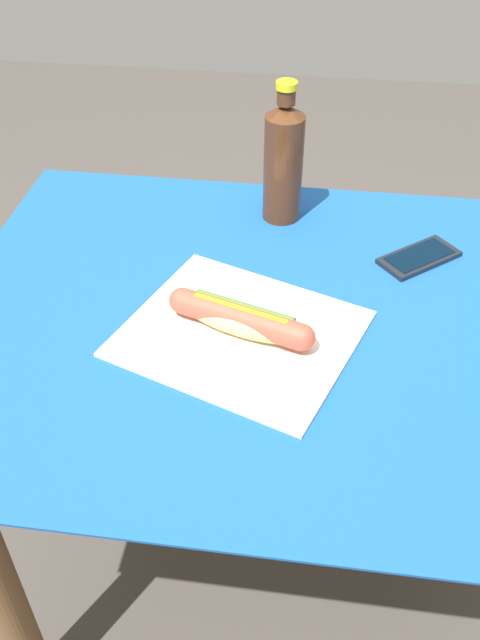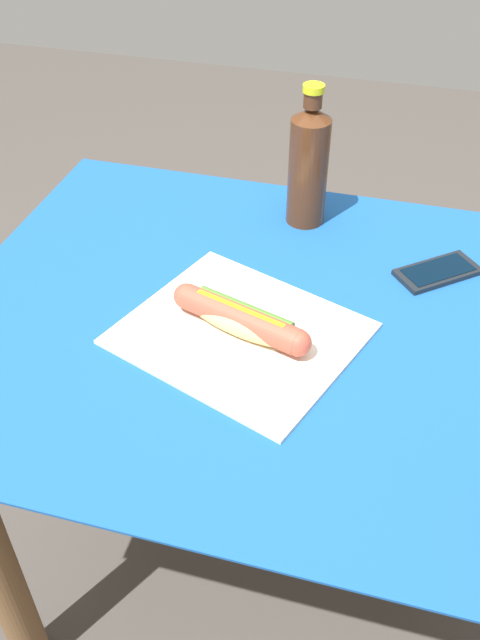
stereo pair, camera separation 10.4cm
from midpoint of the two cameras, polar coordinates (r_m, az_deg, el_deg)
The scene contains 6 objects.
ground_plane at distance 1.68m, azimuth 1.07°, elevation -20.09°, with size 6.00×6.00×0.00m, color #47423D.
dining_table at distance 1.18m, azimuth 1.42°, elevation -5.31°, with size 1.11×0.83×0.76m.
paper_wrapper at distance 1.06m, azimuth -2.81°, elevation -1.24°, with size 0.34×0.29×0.01m, color silver.
hot_dog at distance 1.04m, azimuth -2.84°, elevation -0.03°, with size 0.23×0.10×0.05m.
cell_phone at distance 1.24m, azimuth 12.23°, elevation 4.97°, with size 0.15×0.14×0.01m.
soda_bottle at distance 1.27m, azimuth 1.21°, elevation 12.90°, with size 0.07×0.07×0.26m.
Camera 1 is at (0.03, -0.83, 1.46)m, focal length 38.87 mm.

